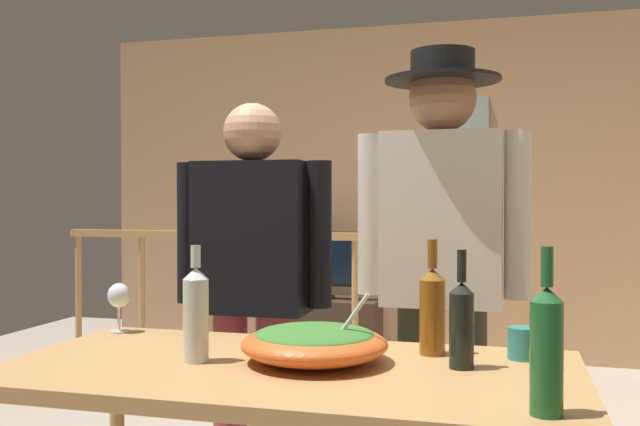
# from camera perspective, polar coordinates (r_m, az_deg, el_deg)

# --- Properties ---
(back_wall) EXTENTS (5.32, 0.10, 2.58)m
(back_wall) POSITION_cam_1_polar(r_m,az_deg,el_deg) (5.52, 8.88, 1.81)
(back_wall) COLOR tan
(back_wall) RESTS_ON ground_plane
(framed_picture) EXTENTS (0.42, 0.03, 0.53)m
(framed_picture) POSITION_cam_1_polar(r_m,az_deg,el_deg) (5.46, 11.32, 6.40)
(framed_picture) COLOR #90ABA0
(stair_railing) EXTENTS (3.16, 0.10, 1.05)m
(stair_railing) POSITION_cam_1_polar(r_m,az_deg,el_deg) (4.58, 2.34, -6.00)
(stair_railing) COLOR #B2844C
(stair_railing) RESTS_ON ground_plane
(tv_console) EXTENTS (0.90, 0.40, 0.47)m
(tv_console) POSITION_cam_1_polar(r_m,az_deg,el_deg) (5.41, 0.02, -9.40)
(tv_console) COLOR #38281E
(tv_console) RESTS_ON ground_plane
(flat_screen_tv) EXTENTS (0.66, 0.12, 0.51)m
(flat_screen_tv) POSITION_cam_1_polar(r_m,az_deg,el_deg) (5.31, -0.07, -3.81)
(flat_screen_tv) COLOR black
(flat_screen_tv) RESTS_ON tv_console
(serving_table) EXTENTS (1.55, 0.78, 0.77)m
(serving_table) POSITION_cam_1_polar(r_m,az_deg,el_deg) (1.96, -2.60, -14.23)
(serving_table) COLOR #B2844C
(serving_table) RESTS_ON ground_plane
(salad_bowl) EXTENTS (0.40, 0.40, 0.21)m
(salad_bowl) POSITION_cam_1_polar(r_m,az_deg,el_deg) (1.96, -0.45, -10.45)
(salad_bowl) COLOR #DB5B23
(salad_bowl) RESTS_ON serving_table
(wine_glass) EXTENTS (0.07, 0.07, 0.17)m
(wine_glass) POSITION_cam_1_polar(r_m,az_deg,el_deg) (2.48, -16.04, -6.62)
(wine_glass) COLOR silver
(wine_glass) RESTS_ON serving_table
(wine_bottle_green) EXTENTS (0.07, 0.07, 0.35)m
(wine_bottle_green) POSITION_cam_1_polar(r_m,az_deg,el_deg) (1.55, 17.93, -10.36)
(wine_bottle_green) COLOR #1E5628
(wine_bottle_green) RESTS_ON serving_table
(wine_bottle_amber) EXTENTS (0.07, 0.07, 0.33)m
(wine_bottle_amber) POSITION_cam_1_polar(r_m,az_deg,el_deg) (2.07, 9.12, -7.70)
(wine_bottle_amber) COLOR brown
(wine_bottle_amber) RESTS_ON serving_table
(wine_bottle_clear) EXTENTS (0.07, 0.07, 0.32)m
(wine_bottle_clear) POSITION_cam_1_polar(r_m,az_deg,el_deg) (1.98, -10.06, -7.99)
(wine_bottle_clear) COLOR silver
(wine_bottle_clear) RESTS_ON serving_table
(wine_bottle_dark) EXTENTS (0.07, 0.07, 0.32)m
(wine_bottle_dark) POSITION_cam_1_polar(r_m,az_deg,el_deg) (1.92, 11.43, -8.69)
(wine_bottle_dark) COLOR black
(wine_bottle_dark) RESTS_ON serving_table
(mug_teal) EXTENTS (0.11, 0.08, 0.09)m
(mug_teal) POSITION_cam_1_polar(r_m,az_deg,el_deg) (2.08, 16.14, -10.13)
(mug_teal) COLOR teal
(mug_teal) RESTS_ON serving_table
(person_standing_left) EXTENTS (0.61, 0.23, 1.58)m
(person_standing_left) POSITION_cam_1_polar(r_m,az_deg,el_deg) (2.65, -5.50, -5.07)
(person_standing_left) COLOR #9E3842
(person_standing_left) RESTS_ON ground_plane
(person_standing_right) EXTENTS (0.60, 0.40, 1.73)m
(person_standing_right) POSITION_cam_1_polar(r_m,az_deg,el_deg) (2.48, 9.88, -2.92)
(person_standing_right) COLOR #2D3323
(person_standing_right) RESTS_ON ground_plane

